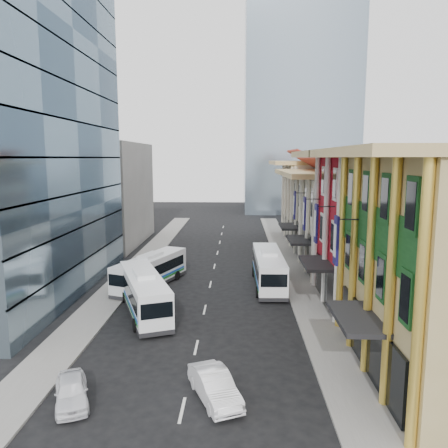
{
  "coord_description": "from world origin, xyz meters",
  "views": [
    {
      "loc": [
        2.66,
        -18.25,
        11.98
      ],
      "look_at": [
        1.33,
        21.14,
        5.98
      ],
      "focal_mm": 35.0,
      "sensor_mm": 36.0,
      "label": 1
    }
  ],
  "objects_px": {
    "bus_left_far": "(151,270)",
    "bus_right": "(268,268)",
    "sedan_right": "(214,386)",
    "sedan_left": "(71,391)",
    "bus_left_near": "(144,292)",
    "office_tower": "(7,122)"
  },
  "relations": [
    {
      "from": "bus_left_far",
      "to": "bus_right",
      "type": "distance_m",
      "value": 11.02
    },
    {
      "from": "bus_left_far",
      "to": "sedan_right",
      "type": "bearing_deg",
      "value": -49.18
    },
    {
      "from": "sedan_left",
      "to": "sedan_right",
      "type": "distance_m",
      "value": 7.03
    },
    {
      "from": "sedan_left",
      "to": "bus_left_near",
      "type": "bearing_deg",
      "value": 63.98
    },
    {
      "from": "sedan_right",
      "to": "bus_left_far",
      "type": "bearing_deg",
      "value": 86.9
    },
    {
      "from": "bus_left_near",
      "to": "sedan_right",
      "type": "relative_size",
      "value": 2.41
    },
    {
      "from": "office_tower",
      "to": "bus_right",
      "type": "relative_size",
      "value": 2.78
    },
    {
      "from": "office_tower",
      "to": "sedan_left",
      "type": "bearing_deg",
      "value": -56.85
    },
    {
      "from": "bus_left_far",
      "to": "sedan_right",
      "type": "relative_size",
      "value": 2.26
    },
    {
      "from": "bus_left_near",
      "to": "sedan_left",
      "type": "distance_m",
      "value": 12.7
    },
    {
      "from": "bus_right",
      "to": "sedan_right",
      "type": "distance_m",
      "value": 20.17
    },
    {
      "from": "sedan_left",
      "to": "sedan_right",
      "type": "relative_size",
      "value": 0.87
    },
    {
      "from": "bus_right",
      "to": "sedan_left",
      "type": "xyz_separation_m",
      "value": [
        -11.0,
        -20.34,
        -1.08
      ]
    },
    {
      "from": "bus_left_near",
      "to": "bus_left_far",
      "type": "xyz_separation_m",
      "value": [
        -0.89,
        7.05,
        -0.11
      ]
    },
    {
      "from": "office_tower",
      "to": "sedan_left",
      "type": "height_order",
      "value": "office_tower"
    },
    {
      "from": "bus_left_near",
      "to": "sedan_left",
      "type": "relative_size",
      "value": 2.76
    },
    {
      "from": "bus_right",
      "to": "bus_left_far",
      "type": "bearing_deg",
      "value": -177.48
    },
    {
      "from": "bus_left_near",
      "to": "bus_left_far",
      "type": "bearing_deg",
      "value": 75.84
    },
    {
      "from": "office_tower",
      "to": "bus_left_near",
      "type": "distance_m",
      "value": 18.85
    },
    {
      "from": "sedan_right",
      "to": "bus_right",
      "type": "bearing_deg",
      "value": 55.3
    },
    {
      "from": "bus_left_near",
      "to": "sedan_left",
      "type": "bearing_deg",
      "value": -115.36
    },
    {
      "from": "office_tower",
      "to": "bus_left_near",
      "type": "xyz_separation_m",
      "value": [
        12.39,
        -4.98,
        -13.3
      ]
    }
  ]
}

